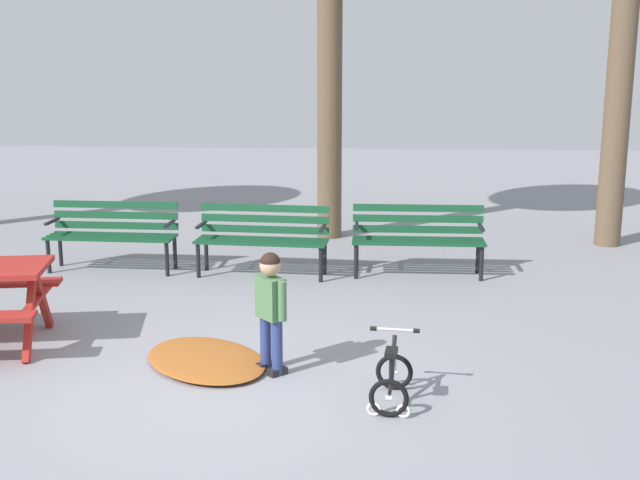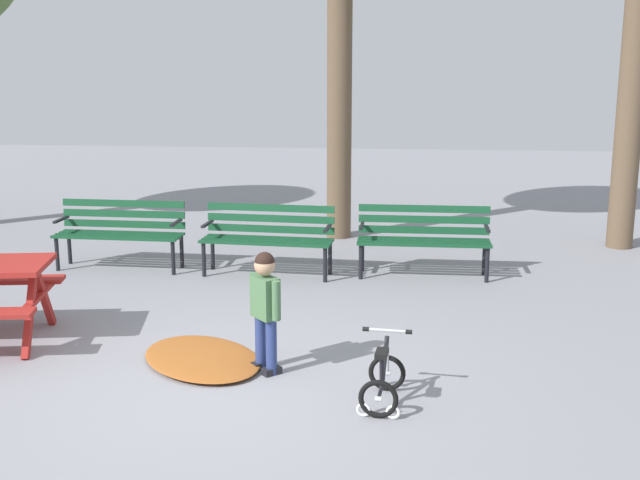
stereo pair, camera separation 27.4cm
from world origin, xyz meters
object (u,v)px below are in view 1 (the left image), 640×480
park_bench_far_left (113,230)px  park_bench_left (263,234)px  child_standing (271,303)px  park_bench_right (418,234)px  kids_bicycle (392,379)px

park_bench_far_left → park_bench_left: 1.91m
park_bench_far_left → child_standing: (2.41, -3.28, 0.10)m
park_bench_far_left → park_bench_left: (1.90, -0.11, 0.00)m
park_bench_far_left → child_standing: size_ratio=1.54×
park_bench_far_left → park_bench_right: same height
park_bench_right → child_standing: 3.58m
park_bench_right → child_standing: child_standing is taller
park_bench_left → kids_bicycle: park_bench_left is taller
park_bench_right → park_bench_far_left: bearing=-179.7°
park_bench_right → child_standing: (-1.39, -3.30, 0.10)m
park_bench_far_left → child_standing: child_standing is taller
park_bench_left → child_standing: (0.50, -3.17, 0.10)m
park_bench_left → park_bench_right: same height
park_bench_left → kids_bicycle: 4.04m
child_standing → kids_bicycle: bearing=-29.5°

